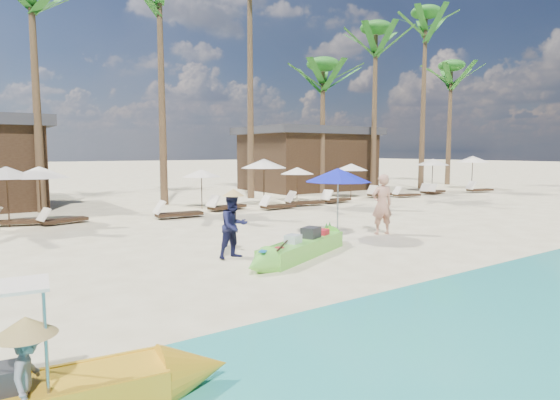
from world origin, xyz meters
TOP-DOWN VIEW (x-y plane):
  - ground at (0.00, 0.00)m, footprint 240.00×240.00m
  - wet_sand_strip at (0.00, -5.00)m, footprint 240.00×4.50m
  - green_canoe at (0.84, 0.84)m, footprint 5.09×2.53m
  - tourist at (4.87, 1.93)m, footprint 0.82×0.68m
  - vendor_green at (-0.73, 1.65)m, footprint 0.85×0.70m
  - vendor_yellow at (-5.91, -3.74)m, footprint 0.49×0.64m
  - blue_umbrella at (3.11, 2.09)m, footprint 2.02×2.02m
  - resort_parasol_4 at (-4.94, 10.41)m, footprint 2.09×2.09m
  - lounger_4_right at (-4.75, 10.59)m, footprint 1.85×1.11m
  - resort_parasol_5 at (-3.92, 10.24)m, footprint 2.08×2.08m
  - lounger_5_left at (-3.33, 10.01)m, footprint 1.79×0.93m
  - resort_parasol_6 at (2.93, 11.30)m, footprint 1.80×1.80m
  - lounger_6_left at (0.76, 9.11)m, footprint 1.97×0.71m
  - lounger_6_right at (3.53, 10.16)m, footprint 1.99×0.94m
  - resort_parasol_7 at (5.79, 10.41)m, footprint 2.25×2.25m
  - lounger_7_left at (5.67, 9.18)m, footprint 1.78×0.58m
  - lounger_7_right at (7.47, 9.54)m, footprint 2.04×0.92m
  - resort_parasol_8 at (8.32, 11.12)m, footprint 1.78×1.78m
  - lounger_8_left at (9.64, 9.64)m, footprint 1.93×0.87m
  - resort_parasol_9 at (12.15, 11.11)m, footprint 1.91×1.91m
  - lounger_9_left at (13.85, 10.49)m, footprint 1.90×0.66m
  - lounger_9_right at (15.01, 9.58)m, footprint 1.74×0.90m
  - resort_parasol_10 at (19.48, 11.15)m, footprint 2.11×2.11m
  - lounger_10_left at (18.00, 10.18)m, footprint 1.83×0.86m
  - lounger_10_right at (18.20, 9.88)m, footprint 1.83×0.97m
  - resort_parasol_11 at (23.63, 10.94)m, footprint 2.27×2.27m
  - lounger_11_left at (21.55, 9.09)m, footprint 1.99×0.93m
  - palm_3 at (-3.36, 14.27)m, footprint 2.08×2.08m
  - palm_4 at (2.15, 14.01)m, footprint 2.08×2.08m
  - palm_5 at (7.45, 14.38)m, footprint 2.08×2.08m
  - palm_6 at (12.84, 14.52)m, footprint 2.08×2.08m
  - palm_7 at (16.57, 13.68)m, footprint 2.08×2.08m
  - palm_8 at (21.07, 13.33)m, footprint 2.08×2.08m
  - palm_9 at (26.21, 14.81)m, footprint 2.08×2.08m
  - pavilion_east at (14.00, 17.50)m, footprint 8.80×6.60m

SIDE VIEW (x-z plane):
  - ground at x=0.00m, z-range 0.00..0.00m
  - wet_sand_strip at x=0.00m, z-range 0.00..0.01m
  - lounger_9_right at x=15.01m, z-range -0.09..0.47m
  - lounger_5_left at x=-3.33m, z-range -0.10..0.49m
  - lounger_10_right at x=18.20m, z-range -0.10..0.50m
  - lounger_10_left at x=18.00m, z-range -0.10..0.50m
  - lounger_7_left at x=5.67m, z-range -0.10..0.50m
  - lounger_4_right at x=-4.75m, z-range -0.10..0.50m
  - lounger_8_left at x=9.64m, z-range -0.11..0.53m
  - lounger_9_left at x=13.85m, z-range -0.11..0.53m
  - lounger_11_left at x=21.55m, z-range -0.11..0.54m
  - lounger_6_right at x=3.53m, z-range -0.11..0.54m
  - lounger_6_left at x=0.76m, z-range -0.11..0.55m
  - lounger_7_right at x=7.47m, z-range -0.11..0.56m
  - green_canoe at x=0.84m, z-range -0.11..0.58m
  - vendor_yellow at x=-5.91m, z-range 0.18..1.05m
  - vendor_green at x=-0.73m, z-range 0.00..1.64m
  - tourist at x=4.87m, z-range 0.00..1.94m
  - resort_parasol_8 at x=8.32m, z-range 0.74..2.58m
  - resort_parasol_6 at x=2.93m, z-range 0.74..2.60m
  - resort_parasol_9 at x=12.15m, z-range 0.79..2.76m
  - resort_parasol_5 at x=-3.92m, z-range 0.86..3.00m
  - resort_parasol_4 at x=-4.94m, z-range 0.86..3.02m
  - blue_umbrella at x=3.11m, z-range 0.88..3.05m
  - resort_parasol_10 at x=19.48m, z-range 0.87..3.05m
  - resort_parasol_7 at x=5.79m, z-range 0.93..3.25m
  - resort_parasol_11 at x=23.63m, z-range 0.94..3.28m
  - pavilion_east at x=14.00m, z-range 0.05..4.35m
  - palm_6 at x=12.84m, z-range 2.79..11.31m
  - palm_9 at x=26.21m, z-range 3.14..12.97m
  - palm_3 at x=-3.36m, z-range 3.32..13.83m
  - palm_7 at x=16.57m, z-range 3.46..14.53m
  - palm_4 at x=2.15m, z-range 3.60..15.30m
  - palm_8 at x=21.07m, z-range 3.83..16.53m
  - palm_5 at x=7.45m, z-range 4.02..17.62m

